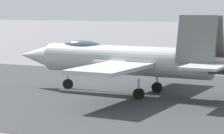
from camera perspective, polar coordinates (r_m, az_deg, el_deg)
The scene contains 3 objects.
ground_plane at distance 37.06m, azimuth 0.15°, elevation -2.97°, with size 400.00×400.00×0.00m, color slate.
runway_strip at distance 37.05m, azimuth 0.17°, elevation -2.96°, with size 240.00×26.00×0.02m.
fighter_jet at distance 36.64m, azimuth 1.28°, elevation 0.87°, with size 17.32×14.72×5.71m.
Camera 1 is at (-14.82, 33.41, 6.12)m, focal length 81.80 mm.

